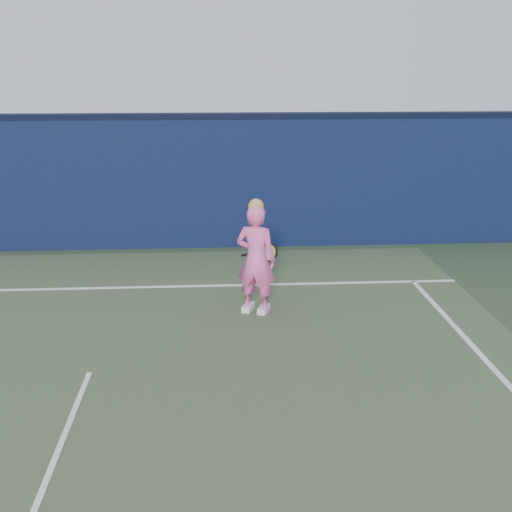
{
  "coord_description": "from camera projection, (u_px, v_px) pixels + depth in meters",
  "views": [
    {
      "loc": [
        1.52,
        -5.95,
        3.5
      ],
      "look_at": [
        2.09,
        2.84,
        0.86
      ],
      "focal_mm": 45.0,
      "sensor_mm": 36.0,
      "label": 1
    }
  ],
  "objects": [
    {
      "name": "wall_cap",
      "position": [
        133.0,
        116.0,
        12.08
      ],
      "size": [
        24.0,
        0.42,
        0.1
      ],
      "primitive_type": "cube",
      "color": "black",
      "rests_on": "backstop_wall"
    },
    {
      "name": "ground",
      "position": [
        72.0,
        418.0,
        6.6
      ],
      "size": [
        80.0,
        80.0,
        0.0
      ],
      "primitive_type": "plane",
      "color": "#2D3D25",
      "rests_on": "ground"
    },
    {
      "name": "backstop_wall",
      "position": [
        137.0,
        184.0,
        12.45
      ],
      "size": [
        24.0,
        0.4,
        2.5
      ],
      "primitive_type": "cube",
      "color": "black",
      "rests_on": "ground"
    },
    {
      "name": "court_lines",
      "position": [
        64.0,
        435.0,
        6.28
      ],
      "size": [
        11.0,
        12.04,
        0.01
      ],
      "color": "white",
      "rests_on": "court_surface"
    },
    {
      "name": "racket",
      "position": [
        265.0,
        252.0,
        9.59
      ],
      "size": [
        0.54,
        0.33,
        0.32
      ],
      "rotation": [
        0.0,
        0.0,
        -0.61
      ],
      "color": "black",
      "rests_on": "ground"
    },
    {
      "name": "player",
      "position": [
        256.0,
        259.0,
        9.21
      ],
      "size": [
        0.69,
        0.58,
        1.69
      ],
      "rotation": [
        0.0,
        0.0,
        2.76
      ],
      "color": "pink",
      "rests_on": "ground"
    }
  ]
}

